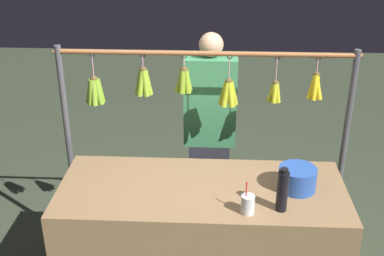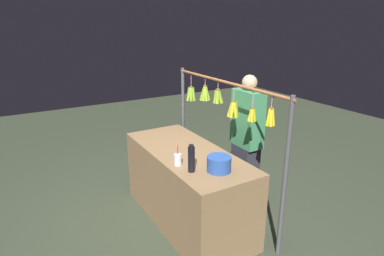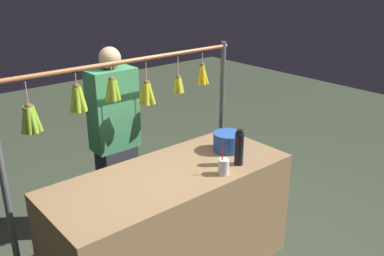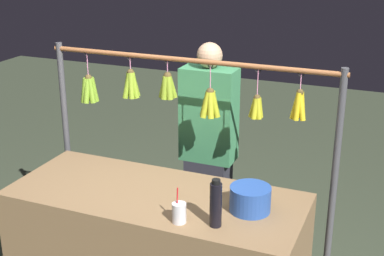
{
  "view_description": "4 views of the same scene",
  "coord_description": "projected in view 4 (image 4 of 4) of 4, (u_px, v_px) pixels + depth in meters",
  "views": [
    {
      "loc": [
        -0.07,
        2.62,
        2.5
      ],
      "look_at": [
        0.06,
        0.0,
        1.27
      ],
      "focal_mm": 46.11,
      "sensor_mm": 36.0,
      "label": 1
    },
    {
      "loc": [
        -2.89,
        1.64,
        2.23
      ],
      "look_at": [
        -0.11,
        0.0,
        1.16
      ],
      "focal_mm": 30.59,
      "sensor_mm": 36.0,
      "label": 2
    },
    {
      "loc": [
        1.61,
        2.12,
        2.21
      ],
      "look_at": [
        -0.2,
        0.0,
        1.15
      ],
      "focal_mm": 39.38,
      "sensor_mm": 36.0,
      "label": 3
    },
    {
      "loc": [
        -1.33,
        2.63,
        2.34
      ],
      "look_at": [
        -0.24,
        0.0,
        1.31
      ],
      "focal_mm": 50.95,
      "sensor_mm": 36.0,
      "label": 4
    }
  ],
  "objects": [
    {
      "name": "market_counter",
      "position": [
        157.0,
        255.0,
        3.42
      ],
      "size": [
        1.79,
        0.75,
        0.86
      ],
      "primitive_type": "cube",
      "color": "olive",
      "rests_on": "ground"
    },
    {
      "name": "display_rack",
      "position": [
        179.0,
        119.0,
        3.61
      ],
      "size": [
        2.01,
        0.14,
        1.62
      ],
      "color": "#4C4C51",
      "rests_on": "ground"
    },
    {
      "name": "water_bottle",
      "position": [
        216.0,
        204.0,
        2.87
      ],
      "size": [
        0.07,
        0.07,
        0.27
      ],
      "color": "black",
      "rests_on": "market_counter"
    },
    {
      "name": "blue_bucket",
      "position": [
        250.0,
        199.0,
        3.05
      ],
      "size": [
        0.23,
        0.23,
        0.15
      ],
      "primitive_type": "cylinder",
      "color": "#2A52A8",
      "rests_on": "market_counter"
    },
    {
      "name": "drink_cup",
      "position": [
        179.0,
        213.0,
        2.93
      ],
      "size": [
        0.08,
        0.08,
        0.2
      ],
      "color": "silver",
      "rests_on": "market_counter"
    },
    {
      "name": "vendor_person",
      "position": [
        209.0,
        155.0,
        3.98
      ],
      "size": [
        0.39,
        0.21,
        1.64
      ],
      "color": "#2D2D38",
      "rests_on": "ground"
    }
  ]
}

